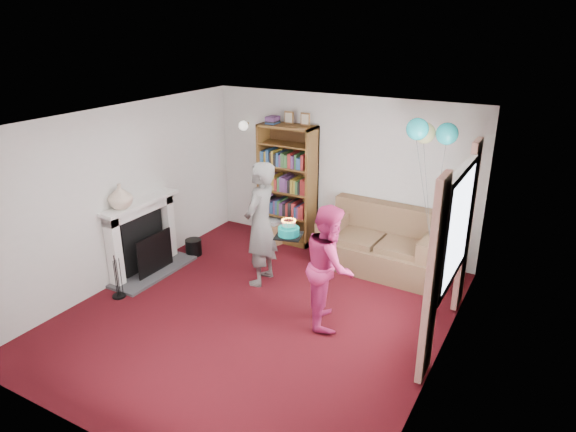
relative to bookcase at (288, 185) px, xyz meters
The scene contains 16 objects.
ground 2.64m from the bookcase, 69.86° to the right, with size 5.00×5.00×0.00m, color black.
wall_back 0.91m from the bookcase, 13.79° to the left, with size 4.50×0.02×2.50m, color silver.
wall_left 2.72m from the bookcase, 121.58° to the right, with size 0.02×5.00×2.50m, color silver.
wall_right 3.87m from the bookcase, 36.57° to the right, with size 0.02×5.00×2.50m, color silver.
ceiling 2.89m from the bookcase, 69.86° to the right, with size 4.50×5.00×0.01m, color white.
fireplace 2.49m from the bookcase, 120.50° to the right, with size 0.55×1.80×1.12m.
window_bay 3.50m from the bookcase, 29.18° to the right, with size 0.14×2.02×2.20m.
wall_sconce 1.28m from the bookcase, behind, with size 0.16×0.23×0.16m.
bookcase is the anchor object (origin of this frame).
sofa 1.89m from the bookcase, ahead, with size 1.78×0.94×0.94m.
wicker_basket 0.85m from the bookcase, 133.11° to the right, with size 0.45×0.45×0.40m.
person_striped 1.59m from the bookcase, 74.95° to the right, with size 0.65×0.43×1.79m, color black.
person_magenta 2.64m from the bookcase, 49.81° to the right, with size 0.75×0.59×1.55m, color #B7245E.
birthday_cake 2.34m from the bookcase, 60.69° to the right, with size 0.32×0.32×0.22m.
balloons 2.76m from the bookcase, 13.49° to the right, with size 0.61×0.66×1.74m.
mantel_vase 2.78m from the bookcase, 117.48° to the right, with size 0.33×0.33×0.35m, color beige.
Camera 1 is at (3.15, -4.84, 3.57)m, focal length 32.00 mm.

